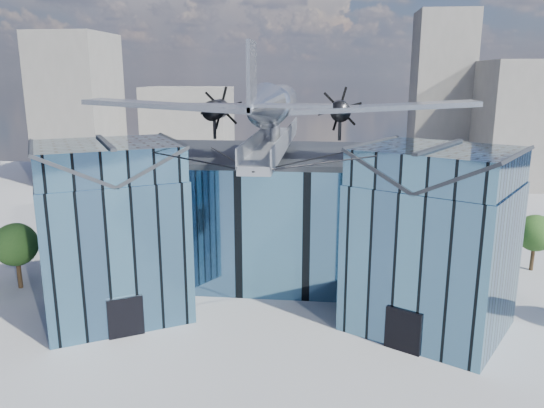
# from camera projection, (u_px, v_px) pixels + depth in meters

# --- Properties ---
(ground_plane) EXTENTS (120.00, 120.00, 0.00)m
(ground_plane) POSITION_uv_depth(u_px,v_px,m) (269.00, 311.00, 36.77)
(ground_plane) COLOR gray
(museum) EXTENTS (32.88, 24.50, 17.60)m
(museum) POSITION_uv_depth(u_px,v_px,m) (277.00, 213.00, 41.07)
(museum) COLOR teal
(museum) RESTS_ON ground
(bg_towers) EXTENTS (77.00, 24.50, 26.00)m
(bg_towers) POSITION_uv_depth(u_px,v_px,m) (314.00, 114.00, 83.00)
(bg_towers) COLOR slate
(bg_towers) RESTS_ON ground
(tree_plaza_w) EXTENTS (3.41, 3.41, 5.13)m
(tree_plaza_w) POSITION_uv_depth(u_px,v_px,m) (16.00, 245.00, 40.06)
(tree_plaza_w) COLOR #332414
(tree_plaza_w) RESTS_ON ground
(tree_side_e) EXTENTS (3.24, 3.24, 4.78)m
(tree_side_e) POSITION_uv_depth(u_px,v_px,m) (535.00, 233.00, 43.81)
(tree_side_e) COLOR #332414
(tree_side_e) RESTS_ON ground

